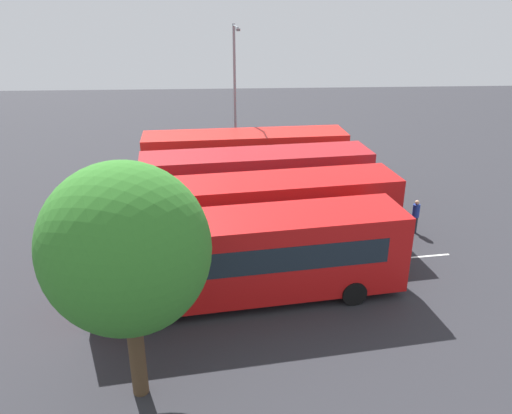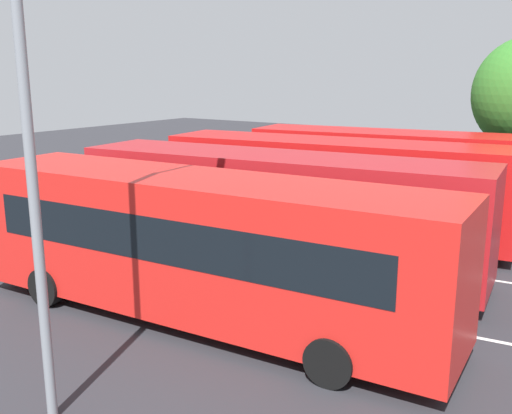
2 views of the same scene
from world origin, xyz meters
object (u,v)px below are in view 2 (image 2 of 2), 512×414
(pedestrian, at_px, (150,192))
(street_lamp, at_px, (40,100))
(bus_far_left, at_px, (401,171))
(bus_far_right, at_px, (198,243))
(bus_center_right, at_px, (274,208))
(bus_center_left, at_px, (333,185))

(pedestrian, xyz_separation_m, street_lamp, (-8.04, 10.28, 4.02))
(bus_far_left, relative_size, bus_far_right, 1.01)
(street_lamp, bearing_deg, pedestrian, 33.74)
(bus_far_left, distance_m, street_lamp, 15.65)
(bus_far_right, distance_m, street_lamp, 5.13)
(bus_far_left, distance_m, bus_center_right, 7.63)
(pedestrian, distance_m, street_lamp, 13.65)
(bus_center_left, xyz_separation_m, bus_center_right, (-0.18, 3.84, 0.00))
(bus_far_left, xyz_separation_m, bus_far_right, (0.30, 11.34, 0.00))
(bus_center_right, height_order, pedestrian, bus_center_right)
(bus_center_left, bearing_deg, bus_far_right, 86.96)
(bus_far_left, xyz_separation_m, bus_center_left, (0.90, 3.75, 0.00))
(bus_far_left, relative_size, bus_center_left, 1.00)
(bus_far_right, bearing_deg, bus_far_left, -95.41)
(bus_far_left, bearing_deg, bus_center_left, 68.61)
(bus_far_left, relative_size, bus_center_right, 1.00)
(pedestrian, height_order, street_lamp, street_lamp)
(bus_center_right, bearing_deg, street_lamp, 90.05)
(bus_center_right, distance_m, pedestrian, 7.64)
(street_lamp, bearing_deg, bus_center_left, 1.01)
(bus_center_left, bearing_deg, pedestrian, 2.87)
(bus_center_right, bearing_deg, pedestrian, -26.22)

